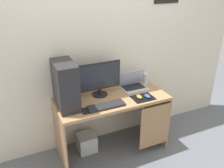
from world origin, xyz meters
TOP-DOWN VIEW (x-y plane):
  - ground_plane at (0.00, 0.00)m, footprint 8.00×8.00m
  - wall_back at (0.00, 0.33)m, footprint 4.00×0.05m
  - desk at (0.02, -0.01)m, footprint 1.32×0.58m
  - pc_tower at (-0.53, 0.03)m, footprint 0.21×0.41m
  - monitor at (-0.10, 0.12)m, footprint 0.51×0.19m
  - laptop at (0.36, 0.14)m, footprint 0.31×0.25m
  - speaker at (0.56, 0.17)m, footprint 0.08×0.08m
  - keyboard at (-0.14, -0.16)m, footprint 0.42×0.14m
  - mousepad at (0.33, -0.15)m, footprint 0.26×0.20m
  - mouse_left at (0.29, -0.14)m, footprint 0.06×0.10m
  - mouse_right at (0.38, -0.17)m, footprint 0.06×0.10m
  - cell_phone at (-0.39, -0.16)m, footprint 0.07×0.13m
  - subwoofer at (-0.31, 0.11)m, footprint 0.23×0.23m

SIDE VIEW (x-z plane):
  - ground_plane at x=0.00m, z-range 0.00..0.00m
  - subwoofer at x=-0.31m, z-range 0.00..0.23m
  - desk at x=0.02m, z-range 0.21..0.96m
  - mousepad at x=0.33m, z-range 0.75..0.75m
  - cell_phone at x=-0.39m, z-range 0.75..0.76m
  - keyboard at x=-0.14m, z-range 0.75..0.77m
  - mouse_left at x=0.29m, z-range 0.75..0.79m
  - mouse_right at x=0.38m, z-range 0.75..0.79m
  - laptop at x=0.36m, z-range 0.68..0.91m
  - speaker at x=0.56m, z-range 0.75..0.90m
  - monitor at x=-0.10m, z-range 0.76..1.17m
  - pc_tower at x=-0.53m, z-range 0.75..1.26m
  - wall_back at x=0.00m, z-range 0.00..2.60m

